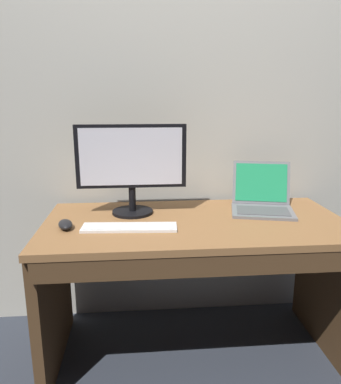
% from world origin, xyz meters
% --- Properties ---
extents(ground_plane, '(14.00, 14.00, 0.00)m').
position_xyz_m(ground_plane, '(0.00, 0.00, 0.00)').
color(ground_plane, '#2D333D').
extents(back_wall, '(4.95, 0.04, 2.68)m').
position_xyz_m(back_wall, '(0.00, 0.42, 1.34)').
color(back_wall, beige).
rests_on(back_wall, ground).
extents(desk, '(1.42, 0.70, 0.71)m').
position_xyz_m(desk, '(0.00, -0.01, 0.50)').
color(desk, olive).
rests_on(desk, ground).
extents(laptop_space_gray, '(0.36, 0.37, 0.23)m').
position_xyz_m(laptop_space_gray, '(0.36, 0.13, 0.76)').
color(laptop_space_gray, slate).
rests_on(laptop_space_gray, desk).
extents(external_monitor, '(0.53, 0.20, 0.44)m').
position_xyz_m(external_monitor, '(-0.30, 0.13, 0.96)').
color(external_monitor, black).
rests_on(external_monitor, desk).
extents(wired_keyboard, '(0.42, 0.14, 0.01)m').
position_xyz_m(wired_keyboard, '(-0.31, -0.09, 0.72)').
color(wired_keyboard, white).
rests_on(wired_keyboard, desk).
extents(computer_mouse, '(0.09, 0.13, 0.04)m').
position_xyz_m(computer_mouse, '(-0.59, -0.06, 0.73)').
color(computer_mouse, black).
rests_on(computer_mouse, desk).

